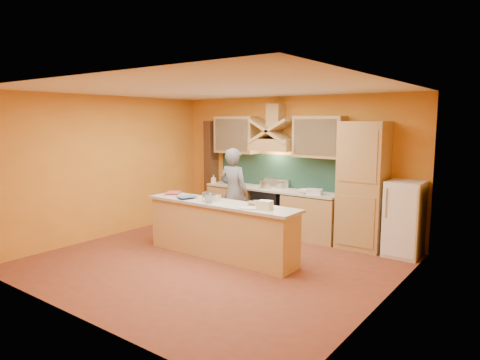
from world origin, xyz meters
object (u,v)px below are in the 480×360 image
Objects in this scene: stove at (271,210)px; person at (234,193)px; fridge at (404,219)px; kitchen_scale at (216,198)px; mixing_bowl at (255,203)px.

stove is 0.97m from person.
fridge is 0.73× the size of person.
fridge is at bearing -166.88° from person.
fridge reaches higher than stove.
person reaches higher than fridge.
stove is at bearing 81.90° from kitchen_scale.
stove is at bearing -117.32° from person.
person is 1.55m from mixing_bowl.
kitchen_scale is (0.06, -1.86, 0.55)m from stove.
kitchen_scale is at bearing 111.36° from person.
kitchen_scale is at bearing -88.07° from stove.
person is 1.18m from kitchen_scale.
person is 7.16× the size of mixing_bowl.
person is at bearing -116.33° from stove.
person is at bearing 140.70° from mixing_bowl.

